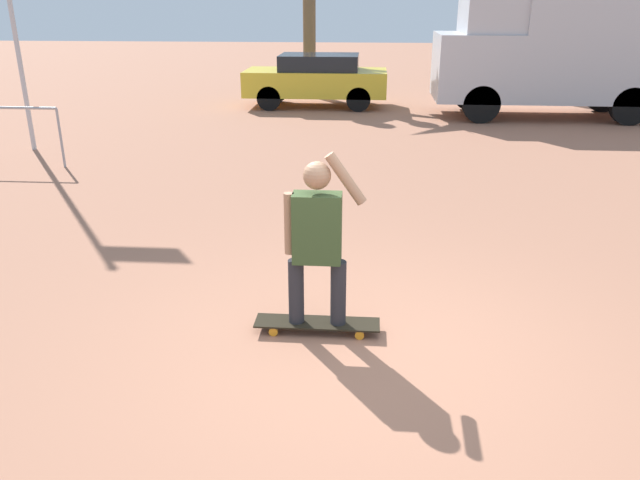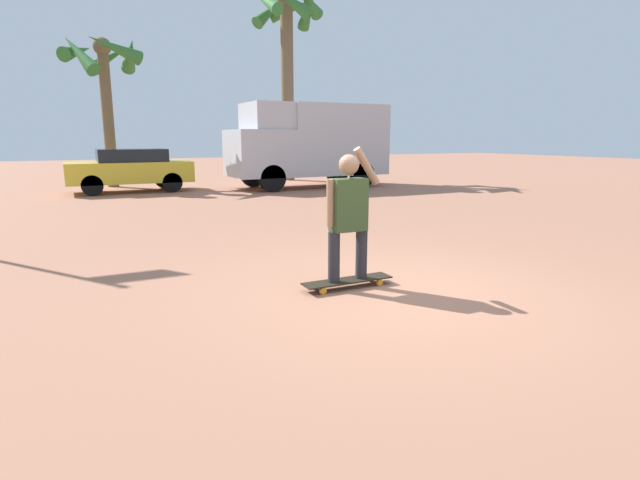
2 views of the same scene
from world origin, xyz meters
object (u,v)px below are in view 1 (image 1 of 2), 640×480
Objects in this scene: skateboard at (317,323)px; camper_van at (555,51)px; parked_car_yellow at (317,79)px; person_skateboarder at (317,235)px.

camper_van is at bearing 66.61° from skateboard.
skateboard is 12.71m from parked_car_yellow.
person_skateboarder reaches higher than skateboard.
parked_car_yellow is (-1.07, 12.64, 0.67)m from skateboard.
skateboard is at bearing -0.00° from person_skateboarder.
skateboard is at bearing -113.39° from camper_van.
person_skateboarder is 0.41× the size of parked_car_yellow.
person_skateboarder is (-0.00, 0.00, 0.86)m from skateboard.
person_skateboarder reaches higher than parked_car_yellow.
camper_van reaches higher than person_skateboarder.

